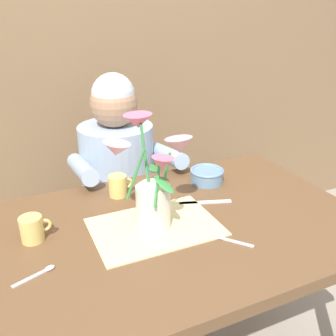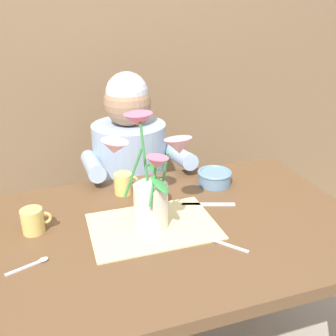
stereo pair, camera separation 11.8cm
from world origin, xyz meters
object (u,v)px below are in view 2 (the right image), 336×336
seated_person (132,191)px  tea_cup (124,183)px  ceramic_bowl (214,177)px  dinner_knife (208,204)px  flower_vase (150,181)px  coffee_cup (33,221)px

seated_person → tea_cup: bearing=-104.7°
ceramic_bowl → dinner_knife: 0.18m
flower_vase → coffee_cup: size_ratio=3.85×
flower_vase → tea_cup: 0.28m
dinner_knife → tea_cup: 0.33m
flower_vase → tea_cup: (-0.04, 0.25, -0.12)m
flower_vase → dinner_knife: size_ratio=1.88×
ceramic_bowl → seated_person: bearing=123.6°
ceramic_bowl → dinner_knife: (-0.09, -0.15, -0.03)m
coffee_cup → tea_cup: bearing=28.2°
seated_person → flower_vase: (-0.07, -0.60, 0.34)m
dinner_knife → tea_cup: bearing=163.2°
flower_vase → tea_cup: bearing=98.1°
coffee_cup → seated_person: bearing=50.8°
seated_person → tea_cup: size_ratio=12.20×
flower_vase → seated_person: bearing=83.6°
dinner_knife → coffee_cup: coffee_cup is taller
dinner_knife → flower_vase: bearing=-146.1°
tea_cup → coffee_cup: (-0.32, -0.17, 0.00)m
flower_vase → dinner_knife: bearing=15.7°
dinner_knife → ceramic_bowl: bearing=76.9°
ceramic_bowl → coffee_cup: coffee_cup is taller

